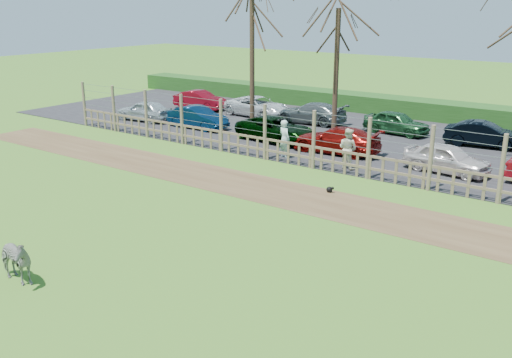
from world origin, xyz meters
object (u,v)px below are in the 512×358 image
Objects in this scene: car_3 at (337,140)px; car_4 at (447,158)px; car_0 at (144,111)px; car_10 at (396,122)px; car_1 at (198,117)px; car_9 at (311,113)px; visitor_a at (284,139)px; visitor_b at (348,149)px; car_8 at (258,106)px; car_11 at (484,134)px; car_7 at (200,100)px; crow at (330,189)px; car_2 at (276,129)px; tree_mid at (337,42)px; tree_left at (252,25)px; zebra at (13,260)px.

car_3 is 5.22m from car_4.
car_0 is 14.53m from car_10.
car_1 and car_9 have the same top height.
car_9 is at bearing -50.36° from visitor_a.
visitor_b is 12.17m from car_8.
car_11 is at bearing -87.31° from car_10.
car_11 is at bearing -92.66° from car_7.
crow is 0.07× the size of car_2.
visitor_a is 0.40× the size of car_2.
car_4 is (6.80, -2.87, -4.23)m from tree_mid.
crow is 0.08× the size of car_7.
car_10 is at bearing -81.87° from car_8.
visitor_b is 15.92m from car_7.
car_2 is 1.19× the size of car_7.
tree_left is 1.90× the size of car_3.
car_8 reaches higher than zebra.
tree_mid is 1.65× the size of car_3.
car_2 is at bearing 137.96° from crow.
car_2 is 6.69m from car_10.
car_2 is at bearing -89.73° from car_1.
car_10 is 0.97× the size of car_11.
tree_mid is 3.96× the size of visitor_a.
car_7 is at bearing 70.32° from car_2.
tree_mid is 5.24m from car_2.
car_3 and car_7 have the same top height.
car_7 is 17.91m from car_11.
car_1 is 14.10m from car_4.
car_4 is at bearing 57.06° from car_9.
car_4 is 0.85× the size of car_9.
car_9 is (-0.81, 4.86, 0.00)m from car_2.
visitor_b is 0.47× the size of car_7.
car_11 is at bearing 100.32° from car_0.
tree_mid is 1.87× the size of car_1.
visitor_a reaches higher than zebra.
car_10 is (4.27, 5.15, 0.00)m from car_2.
visitor_a is 6.98m from car_4.
car_2 is at bearing 11.46° from zebra.
car_8 and car_10 have the same top height.
visitor_a is 0.47× the size of car_1.
visitor_a is 0.47× the size of car_7.
car_11 is (0.01, 5.46, 0.00)m from car_4.
car_9 and car_10 have the same top height.
tree_mid is 1.58× the size of car_8.
car_1 is at bearing -154.52° from tree_left.
car_1 is 1.03× the size of car_4.
car_4 is (8.83, -0.53, 0.00)m from car_2.
tree_mid reaches higher than car_8.
tree_mid is at bearing -105.13° from car_7.
visitor_b is at bearing 146.11° from car_11.
tree_mid reaches higher than car_4.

